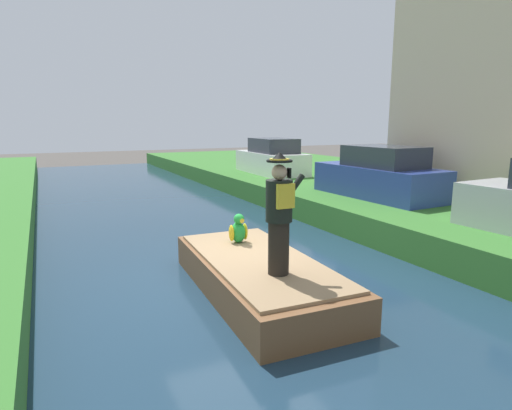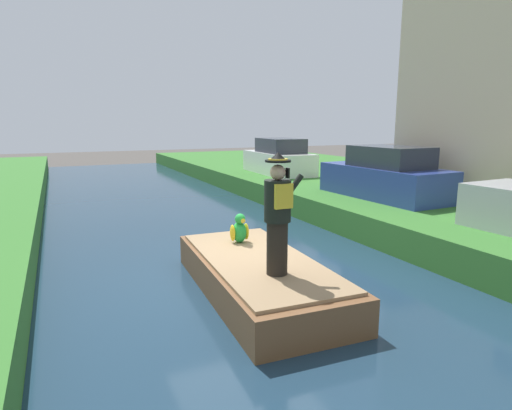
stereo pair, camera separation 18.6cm
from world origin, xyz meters
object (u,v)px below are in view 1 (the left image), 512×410
object	(u,v)px
parrot_plush	(238,230)
parked_car_blue	(379,176)
boat	(259,275)
parked_car_white	(272,159)
person_pirate	(279,214)

from	to	relation	value
parrot_plush	parked_car_blue	world-z (taller)	parked_car_blue
boat	parked_car_white	xyz separation A→B (m)	(5.71, 10.07, 1.03)
boat	parrot_plush	distance (m)	1.18
person_pirate	parked_car_blue	bearing A→B (deg)	25.35
boat	parked_car_white	distance (m)	11.63
person_pirate	parked_car_white	distance (m)	12.32
parked_car_blue	parrot_plush	bearing A→B (deg)	-157.18
boat	parked_car_blue	xyz separation A→B (m)	(5.71, 3.41, 1.03)
boat	parked_car_white	world-z (taller)	parked_car_white
parrot_plush	parked_car_blue	distance (m)	6.12
boat	person_pirate	distance (m)	1.48
parrot_plush	parked_car_white	distance (m)	10.65
boat	parrot_plush	size ratio (longest dim) A/B	7.53
boat	parked_car_blue	size ratio (longest dim) A/B	1.06
boat	person_pirate	size ratio (longest dim) A/B	2.32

